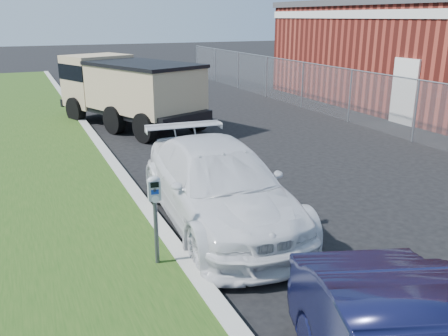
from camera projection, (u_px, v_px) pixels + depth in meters
name	position (u px, v px, depth m)	size (l,w,h in m)	color
ground	(321.00, 229.00, 8.22)	(120.00, 120.00, 0.00)	black
chainlink_fence	(351.00, 86.00, 16.24)	(0.06, 30.06, 30.00)	slate
parking_meter	(155.00, 201.00, 6.55)	(0.19, 0.14, 1.32)	#3F4247
white_wagon	(218.00, 185.00, 8.30)	(1.95, 4.80, 1.39)	white
dump_truck	(126.00, 88.00, 15.70)	(4.06, 6.07, 2.24)	black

